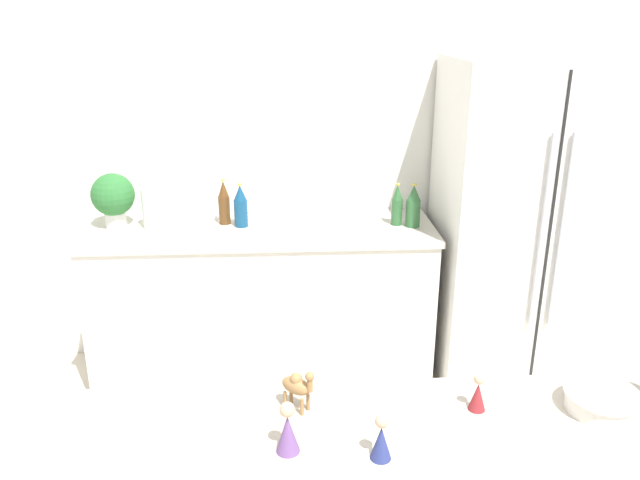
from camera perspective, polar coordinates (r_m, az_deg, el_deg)
The scene contains 14 objects.
wall_back at distance 3.70m, azimuth 1.84°, elevation 8.11°, with size 8.00×0.06×2.55m.
back_counter at distance 3.64m, azimuth -5.21°, elevation -5.69°, with size 1.92×0.63×0.93m.
refrigerator at distance 3.65m, azimuth 18.04°, elevation 1.11°, with size 0.91×0.72×1.83m.
potted_plant at distance 3.58m, azimuth -18.40°, elevation 3.77°, with size 0.23×0.23×0.30m.
paper_towel_roll at distance 3.52m, azimuth -14.98°, elevation 2.83°, with size 0.12×0.12×0.22m.
back_bottle_0 at distance 3.48m, azimuth 7.06°, elevation 3.17°, with size 0.06×0.06×0.24m.
back_bottle_1 at distance 3.45m, azimuth -7.27°, elevation 3.08°, with size 0.08×0.08×0.24m.
back_bottle_2 at distance 3.50m, azimuth -8.77°, elevation 3.37°, with size 0.06×0.06×0.25m.
back_bottle_3 at distance 3.46m, azimuth 8.52°, elevation 3.06°, with size 0.08×0.08×0.24m.
fruit_bowl at distance 1.95m, azimuth 24.38°, elevation -13.15°, with size 0.21×0.21×0.06m.
camel_figurine at distance 1.77m, azimuth -2.07°, elevation -13.13°, with size 0.10×0.10×0.13m.
wise_man_figurine_blue at distance 1.83m, azimuth 14.22°, elevation -13.51°, with size 0.05×0.05×0.11m.
wise_man_figurine_crimson at distance 1.63m, azimuth -2.98°, elevation -17.01°, with size 0.06×0.06×0.14m.
wise_man_figurine_purple at distance 1.62m, azimuth 5.61°, elevation -17.73°, with size 0.05×0.05×0.13m.
Camera 1 is at (-0.33, -0.88, 2.03)m, focal length 35.00 mm.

